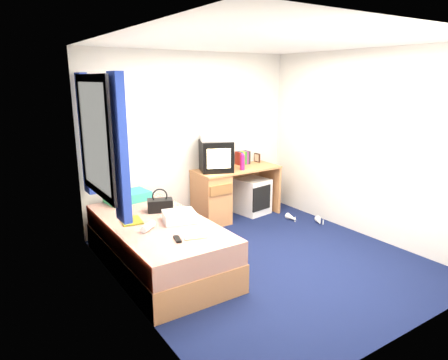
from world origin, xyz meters
TOP-DOWN VIEW (x-y plane):
  - ground at (0.00, 0.00)m, footprint 3.40×3.40m
  - room_shell at (0.00, 0.00)m, footprint 3.40×3.40m
  - bed at (-1.10, 0.52)m, footprint 1.01×2.00m
  - pillow at (-1.11, 1.39)m, footprint 0.56×0.39m
  - desk at (0.31, 1.44)m, footprint 1.30×0.55m
  - storage_cube at (0.89, 1.42)m, footprint 0.49×0.49m
  - crt_tv at (0.24, 1.44)m, footprint 0.55×0.54m
  - vcr at (0.24, 1.44)m, footprint 0.52×0.46m
  - book_row at (0.82, 1.60)m, footprint 0.20×0.13m
  - picture_frame at (1.11, 1.60)m, footprint 0.03×0.12m
  - pink_water_bottle at (0.59, 1.28)m, footprint 0.07×0.07m
  - aerosol_can at (0.46, 1.53)m, footprint 0.05×0.05m
  - handbag at (-0.93, 0.81)m, footprint 0.32×0.25m
  - towel at (-0.90, 0.38)m, footprint 0.39×0.36m
  - magazine at (-1.34, 0.66)m, footprint 0.25×0.31m
  - water_bottle at (-1.28, 0.33)m, footprint 0.20×0.18m
  - colour_swatch_fan at (-0.99, -0.13)m, footprint 0.23×0.12m
  - remote_control at (-1.15, -0.07)m, footprint 0.09×0.17m
  - window_assembly at (-1.55, 0.90)m, footprint 0.11×1.42m
  - white_heels at (1.28, 0.66)m, footprint 0.38×0.55m

SIDE VIEW (x-z plane):
  - ground at x=0.00m, z-range 0.00..0.00m
  - white_heels at x=1.28m, z-range -0.01..0.09m
  - bed at x=-1.10m, z-range 0.00..0.54m
  - storage_cube at x=0.89m, z-range 0.00..0.54m
  - desk at x=0.31m, z-range 0.03..0.78m
  - colour_swatch_fan at x=-0.99m, z-range 0.54..0.55m
  - magazine at x=-1.34m, z-range 0.54..0.55m
  - remote_control at x=-1.15m, z-range 0.54..0.56m
  - water_bottle at x=-1.28m, z-range 0.54..0.61m
  - towel at x=-0.90m, z-range 0.54..0.65m
  - pillow at x=-1.11m, z-range 0.54..0.65m
  - handbag at x=-0.93m, z-range 0.48..0.76m
  - picture_frame at x=1.11m, z-range 0.75..0.89m
  - aerosol_can at x=0.46m, z-range 0.75..0.92m
  - book_row at x=0.82m, z-range 0.75..0.95m
  - pink_water_bottle at x=0.59m, z-range 0.75..0.97m
  - crt_tv at x=0.24m, z-range 0.75..1.19m
  - vcr at x=0.24m, z-range 1.19..1.27m
  - window_assembly at x=-1.55m, z-range 0.72..2.12m
  - room_shell at x=0.00m, z-range -0.25..3.15m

